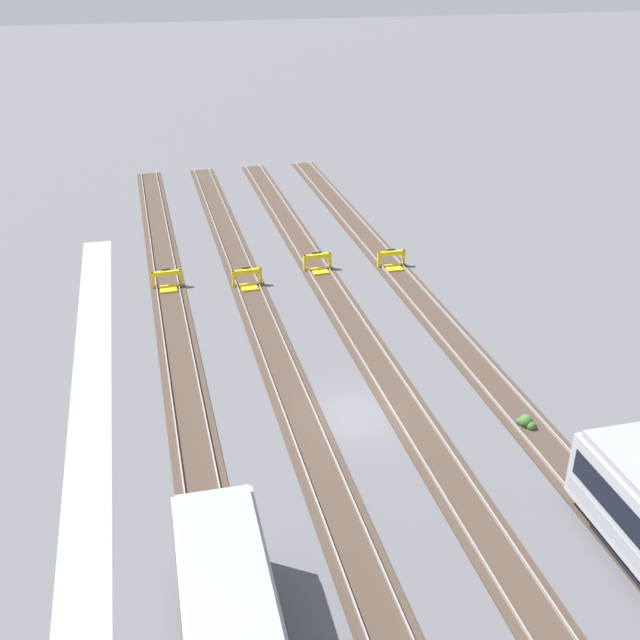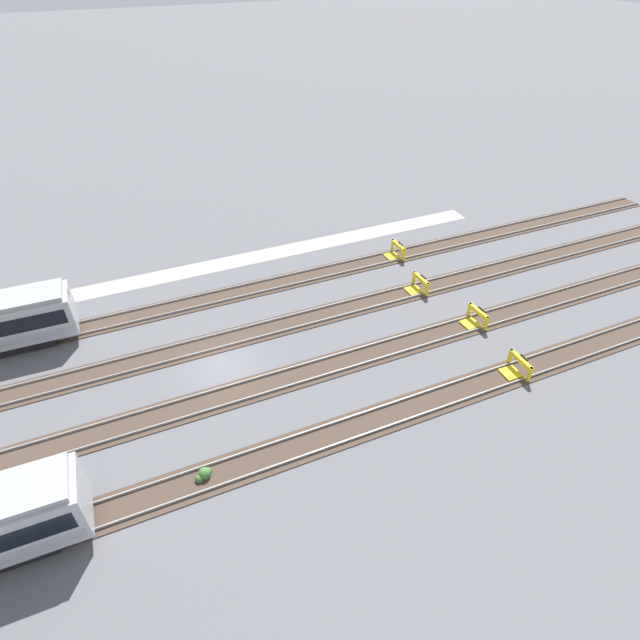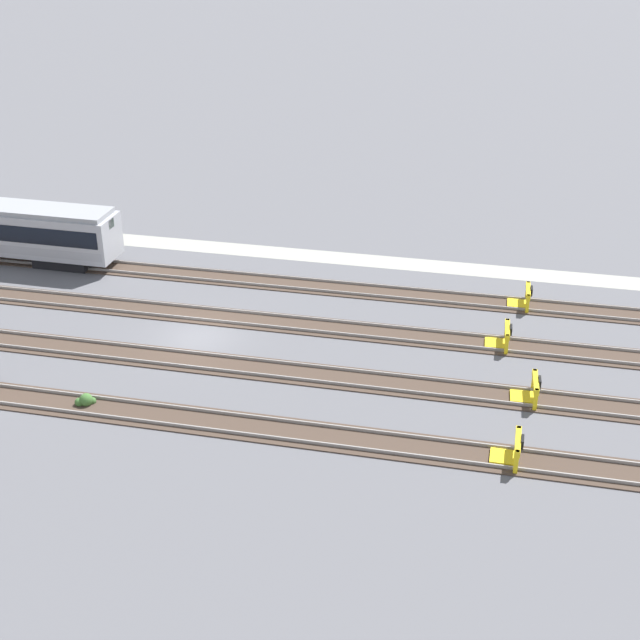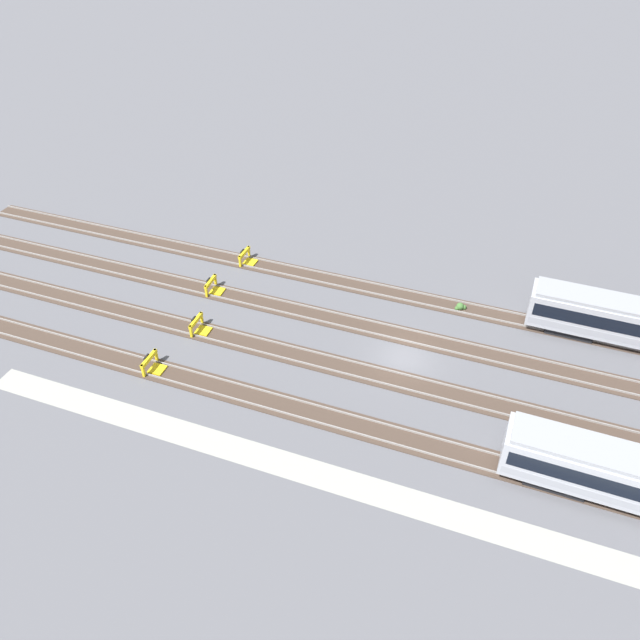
% 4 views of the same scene
% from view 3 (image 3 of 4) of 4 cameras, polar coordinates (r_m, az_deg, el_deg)
% --- Properties ---
extents(ground_plane, '(400.00, 400.00, 0.00)m').
position_cam_3_polar(ground_plane, '(48.47, -7.85, -1.11)').
color(ground_plane, '#5B5B60').
extents(service_walkway, '(54.00, 2.00, 0.01)m').
position_cam_3_polar(service_walkway, '(59.04, -3.85, 4.41)').
color(service_walkway, '#9E9E93').
rests_on(service_walkway, ground).
extents(rail_track_nearest, '(90.00, 2.23, 0.21)m').
position_cam_3_polar(rail_track_nearest, '(54.97, -5.18, 2.63)').
color(rail_track_nearest, '#47382D').
rests_on(rail_track_nearest, ground).
extents(rail_track_near_inner, '(90.00, 2.24, 0.21)m').
position_cam_3_polar(rail_track_near_inner, '(50.58, -6.88, 0.27)').
color(rail_track_near_inner, '#47382D').
rests_on(rail_track_near_inner, ground).
extents(rail_track_middle, '(90.00, 2.24, 0.21)m').
position_cam_3_polar(rail_track_middle, '(46.35, -8.91, -2.52)').
color(rail_track_middle, '#47382D').
rests_on(rail_track_middle, ground).
extents(rail_track_far_inner, '(90.00, 2.23, 0.21)m').
position_cam_3_polar(rail_track_far_inner, '(42.32, -11.34, -5.86)').
color(rail_track_far_inner, '#47382D').
rests_on(rail_track_far_inner, ground).
extents(bumper_stop_nearest_track, '(1.36, 2.00, 1.22)m').
position_cam_3_polar(bumper_stop_nearest_track, '(52.53, 12.87, 1.38)').
color(bumper_stop_nearest_track, yellow).
rests_on(bumper_stop_nearest_track, ground).
extents(bumper_stop_near_inner_track, '(1.37, 2.01, 1.22)m').
position_cam_3_polar(bumper_stop_near_inner_track, '(47.90, 11.56, -1.10)').
color(bumper_stop_near_inner_track, yellow).
rests_on(bumper_stop_near_inner_track, ground).
extents(bumper_stop_middle_track, '(1.38, 2.01, 1.22)m').
position_cam_3_polar(bumper_stop_middle_track, '(43.44, 13.25, -4.42)').
color(bumper_stop_middle_track, yellow).
rests_on(bumper_stop_middle_track, ground).
extents(bumper_stop_far_inner_track, '(1.35, 2.00, 1.22)m').
position_cam_3_polar(bumper_stop_far_inner_track, '(39.10, 12.13, -8.16)').
color(bumper_stop_far_inner_track, yellow).
rests_on(bumper_stop_far_inner_track, ground).
extents(weed_clump, '(0.92, 0.70, 0.64)m').
position_cam_3_polar(weed_clump, '(43.48, -14.78, -5.00)').
color(weed_clump, '#427033').
rests_on(weed_clump, ground).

